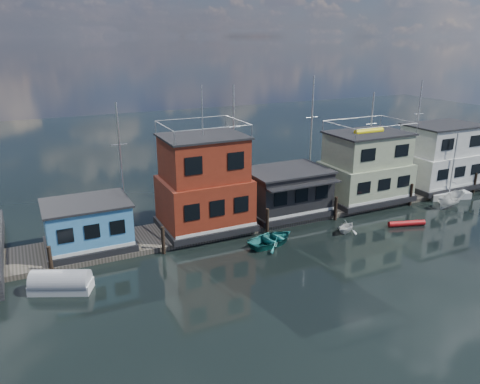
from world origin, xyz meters
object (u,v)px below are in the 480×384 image
day_sailer (449,195)px  red_kayak (407,223)px  houseboat_white (440,157)px  dinghy_teal (272,239)px  motorboat (450,200)px  houseboat_red (204,185)px  dinghy_white (346,226)px  houseboat_blue (88,225)px  houseboat_dark (287,191)px  tarp_runabout (61,283)px  houseboat_green (366,168)px

day_sailer → red_kayak: bearing=-142.8°
houseboat_white → dinghy_teal: houseboat_white is taller
dinghy_teal → red_kayak: bearing=-112.2°
motorboat → houseboat_red: bearing=70.8°
dinghy_white → houseboat_white: bearing=-93.7°
houseboat_white → houseboat_blue: bearing=-180.0°
motorboat → red_kayak: motorboat is taller
day_sailer → red_kayak: day_sailer is taller
houseboat_dark → tarp_runabout: size_ratio=1.78×
houseboat_blue → dinghy_teal: (13.31, -4.90, -1.77)m
day_sailer → dinghy_white: day_sailer is taller
houseboat_dark → dinghy_white: houseboat_dark is taller
houseboat_green → motorboat: bearing=-35.8°
day_sailer → dinghy_teal: day_sailer is taller
dinghy_teal → tarp_runabout: tarp_runabout is taller
motorboat → day_sailer: bearing=-53.9°
houseboat_green → dinghy_teal: houseboat_green is taller
houseboat_green → tarp_runabout: houseboat_green is taller
houseboat_white → day_sailer: size_ratio=1.25×
houseboat_blue → houseboat_red: houseboat_red is taller
motorboat → dinghy_teal: size_ratio=0.87×
houseboat_dark → red_kayak: 10.85m
dinghy_white → red_kayak: bearing=-123.3°
dinghy_teal → motorboat: bearing=-103.9°
houseboat_white → tarp_runabout: (-39.14, -5.32, -2.95)m
tarp_runabout → houseboat_red: bearing=48.0°
tarp_runabout → motorboat: bearing=25.2°
houseboat_red → dinghy_teal: (3.81, -4.90, -3.67)m
houseboat_blue → dinghy_white: 20.89m
motorboat → dinghy_white: motorboat is taller
dinghy_teal → red_kayak: dinghy_teal is taller
red_kayak → dinghy_white: size_ratio=1.52×
houseboat_blue → day_sailer: (35.11, -2.97, -1.80)m
houseboat_white → day_sailer: (-1.39, -2.97, -3.13)m
houseboat_blue → dinghy_white: houseboat_blue is taller
houseboat_red → houseboat_white: bearing=0.0°
day_sailer → dinghy_white: size_ratio=3.10×
houseboat_white → dinghy_teal: (-23.19, -4.90, -3.10)m
dinghy_teal → red_kayak: 12.61m
houseboat_white → dinghy_teal: size_ratio=2.00×
houseboat_dark → houseboat_white: 19.03m
motorboat → dinghy_teal: motorboat is taller
dinghy_teal → dinghy_white: bearing=-109.8°
houseboat_dark → houseboat_green: size_ratio=0.88×
houseboat_red → motorboat: (23.67, -4.82, -3.40)m
houseboat_dark → motorboat: houseboat_dark is taller
tarp_runabout → dinghy_teal: bearing=25.9°
dinghy_white → motorboat: bearing=-109.1°
houseboat_red → houseboat_white: 27.01m
day_sailer → tarp_runabout: bearing=-160.9°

